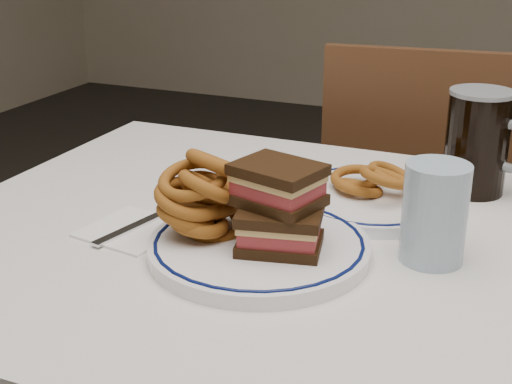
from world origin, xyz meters
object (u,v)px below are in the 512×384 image
at_px(main_plate, 259,247).
at_px(far_plate, 370,198).
at_px(reuben_sandwich, 279,207).
at_px(beer_mug, 479,141).
at_px(chair_far, 413,209).

xyz_separation_m(main_plate, far_plate, (0.09, 0.23, -0.00)).
bearing_deg(reuben_sandwich, far_plate, 74.91).
bearing_deg(beer_mug, chair_far, 109.77).
xyz_separation_m(beer_mug, far_plate, (-0.14, -0.12, -0.08)).
height_order(chair_far, main_plate, chair_far).
xyz_separation_m(main_plate, beer_mug, (0.24, 0.35, 0.08)).
bearing_deg(main_plate, beer_mug, 56.27).
bearing_deg(far_plate, reuben_sandwich, -105.09).
height_order(main_plate, reuben_sandwich, reuben_sandwich).
xyz_separation_m(reuben_sandwich, far_plate, (0.06, 0.24, -0.07)).
xyz_separation_m(chair_far, far_plate, (0.04, -0.63, 0.27)).
distance_m(reuben_sandwich, far_plate, 0.25).
distance_m(chair_far, main_plate, 0.90).
relative_size(chair_far, far_plate, 3.40).
height_order(main_plate, beer_mug, beer_mug).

